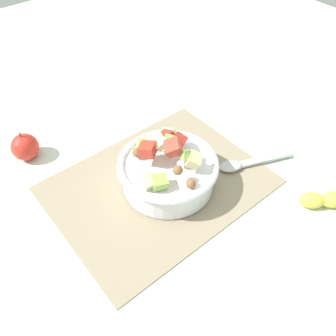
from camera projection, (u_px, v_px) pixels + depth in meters
The scene contains 6 objects.
ground_plane at pixel (159, 185), 0.82m from camera, with size 2.40×2.40×0.00m, color silver.
placemat at pixel (159, 184), 0.81m from camera, with size 0.47×0.36×0.01m, color gray.
salad_bowl at pixel (168, 170), 0.78m from camera, with size 0.22×0.22×0.14m.
serving_spoon at pixel (244, 163), 0.85m from camera, with size 0.18×0.10×0.01m.
whole_apple at pixel (25, 147), 0.86m from camera, with size 0.07×0.07×0.08m.
banana_whole at pixel (332, 198), 0.77m from camera, with size 0.14×0.11×0.04m.
Camera 1 is at (-0.32, -0.43, 0.62)m, focal length 37.93 mm.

